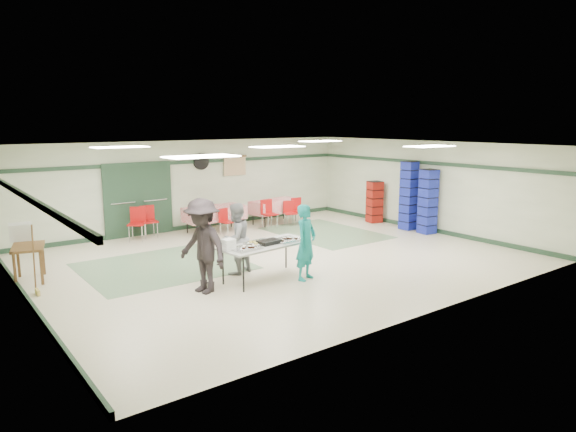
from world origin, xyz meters
TOP-DOWN VIEW (x-y plane):
  - floor at (0.00, 0.00)m, footprint 11.00×11.00m
  - ceiling at (0.00, 0.00)m, footprint 11.00×11.00m
  - wall_back at (0.00, 4.50)m, footprint 11.00×0.00m
  - wall_front at (0.00, -4.50)m, footprint 11.00×0.00m
  - wall_left at (-5.50, 0.00)m, footprint 0.00×9.00m
  - wall_right at (5.50, 0.00)m, footprint 0.00×9.00m
  - trim_back at (0.00, 4.47)m, footprint 11.00×0.06m
  - baseboard_back at (0.00, 4.47)m, footprint 11.00×0.06m
  - trim_left at (-5.47, 0.00)m, footprint 0.06×9.00m
  - baseboard_left at (-5.47, 0.00)m, footprint 0.06×9.00m
  - trim_right at (5.47, 0.00)m, footprint 0.06×9.00m
  - baseboard_right at (5.47, 0.00)m, footprint 0.06×9.00m
  - green_patch_a at (-2.50, 1.00)m, footprint 3.50×3.00m
  - green_patch_b at (2.80, 1.50)m, footprint 2.50×3.50m
  - double_door_left at (-2.20, 4.44)m, footprint 0.90×0.06m
  - double_door_right at (-1.25, 4.44)m, footprint 0.90×0.06m
  - door_frame at (-1.73, 4.42)m, footprint 2.00×0.03m
  - wall_fan at (0.30, 4.44)m, footprint 0.50×0.10m
  - scroll_banner at (1.50, 4.44)m, footprint 0.80×0.02m
  - serving_table at (-1.16, -1.21)m, footprint 2.11×1.06m
  - sheet_tray_right at (-0.65, -1.26)m, footprint 0.63×0.51m
  - sheet_tray_mid at (-1.24, -1.12)m, footprint 0.64×0.51m
  - sheet_tray_left at (-1.75, -1.36)m, footprint 0.61×0.49m
  - baking_pan at (-1.11, -1.25)m, footprint 0.52×0.36m
  - foam_box_stack at (-2.05, -1.18)m, footprint 0.26×0.24m
  - volunteer_teal at (-0.51, -1.71)m, footprint 0.68×0.57m
  - volunteer_grey at (-1.45, -0.47)m, footprint 0.89×0.78m
  - volunteer_dark at (-2.61, -1.18)m, footprint 0.92×1.31m
  - dining_table_a at (2.46, 3.60)m, footprint 1.76×0.99m
  - dining_table_b at (0.26, 3.60)m, footprint 1.83×0.84m
  - chair_a at (2.63, 3.02)m, footprint 0.47×0.47m
  - chair_b at (1.82, 3.04)m, footprint 0.42×0.42m
  - chair_c at (2.98, 3.03)m, footprint 0.41×0.41m
  - chair_d at (0.30, 3.02)m, footprint 0.45×0.45m
  - chair_loose_a at (-1.60, 4.09)m, footprint 0.45×0.45m
  - chair_loose_b at (-2.00, 3.88)m, footprint 0.60×0.60m
  - crate_stack_blue_a at (5.15, -0.37)m, footprint 0.47×0.47m
  - crate_stack_red at (5.15, 1.76)m, footprint 0.51×0.51m
  - crate_stack_blue_b at (5.15, 0.36)m, footprint 0.41×0.41m
  - printer_table at (-5.15, 1.63)m, footprint 0.81×1.04m
  - office_printer at (-5.15, 2.30)m, footprint 0.51×0.46m
  - broom at (-5.23, 0.64)m, footprint 0.04×0.22m

SIDE VIEW (x-z plane):
  - floor at x=0.00m, z-range 0.00..0.00m
  - green_patch_a at x=-2.50m, z-range 0.00..0.01m
  - green_patch_b at x=2.80m, z-range 0.00..0.01m
  - baseboard_back at x=0.00m, z-range 0.00..0.12m
  - baseboard_left at x=-5.47m, z-range 0.00..0.12m
  - baseboard_right at x=5.47m, z-range 0.00..0.12m
  - chair_d at x=0.30m, z-range 0.08..0.86m
  - chair_a at x=2.63m, z-range 0.09..0.87m
  - chair_c at x=2.98m, z-range 0.09..0.94m
  - chair_b at x=1.82m, z-range 0.10..0.99m
  - chair_loose_a at x=-1.60m, z-range 0.10..1.01m
  - dining_table_a at x=2.46m, z-range 0.19..0.95m
  - dining_table_b at x=0.26m, z-range 0.19..0.95m
  - chair_loose_b at x=-2.00m, z-range 0.11..1.04m
  - printer_table at x=-5.15m, z-range 0.27..1.02m
  - crate_stack_red at x=5.15m, z-range 0.00..1.35m
  - broom at x=-5.23m, z-range 0.03..1.37m
  - serving_table at x=-1.16m, z-range 0.34..1.10m
  - sheet_tray_right at x=-0.65m, z-range 0.76..0.78m
  - sheet_tray_mid at x=-1.24m, z-range 0.76..0.78m
  - sheet_tray_left at x=-1.75m, z-range 0.76..0.78m
  - volunteer_grey at x=-1.45m, z-range 0.00..1.55m
  - volunteer_teal at x=-0.51m, z-range 0.00..1.59m
  - baking_pan at x=-1.11m, z-range 0.76..0.84m
  - foam_box_stack at x=-2.05m, z-range 0.76..0.98m
  - volunteer_dark at x=-2.61m, z-range 0.00..1.84m
  - office_printer at x=-5.15m, z-range 0.74..1.10m
  - crate_stack_blue_a at x=5.15m, z-range 0.00..1.90m
  - crate_stack_blue_b at x=5.15m, z-range 0.00..2.09m
  - double_door_left at x=-2.20m, z-range 0.00..2.10m
  - double_door_right at x=-1.25m, z-range 0.00..2.10m
  - door_frame at x=-1.73m, z-range -0.02..2.12m
  - wall_back at x=0.00m, z-range -4.15..6.85m
  - wall_front at x=0.00m, z-range -4.15..6.85m
  - wall_left at x=-5.50m, z-range -3.15..5.85m
  - wall_right at x=5.50m, z-range -3.15..5.85m
  - scroll_banner at x=1.50m, z-range 1.55..2.15m
  - trim_back at x=0.00m, z-range 2.00..2.10m
  - trim_left at x=-5.47m, z-range 2.00..2.10m
  - trim_right at x=5.47m, z-range 2.00..2.10m
  - wall_fan at x=0.30m, z-range 1.80..2.30m
  - ceiling at x=0.00m, z-range 2.70..2.70m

